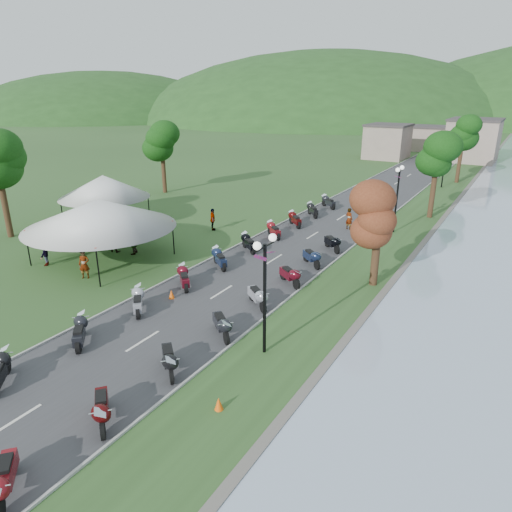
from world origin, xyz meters
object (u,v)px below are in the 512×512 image
Objects in this scene: pedestrian_a at (86,278)px; pedestrian_b at (115,251)px; vendor_tent_main at (102,230)px; pedestrian_c at (46,265)px.

pedestrian_b reaches higher than pedestrian_a.
vendor_tent_main is at bearing 85.30° from pedestrian_a.
vendor_tent_main is 2.58m from pedestrian_b.
vendor_tent_main is 3.70× the size of pedestrian_a.
pedestrian_c is (-3.84, 0.12, 0.00)m from pedestrian_a.
pedestrian_b is at bearing 84.57° from pedestrian_a.
pedestrian_b is 1.02× the size of pedestrian_c.
pedestrian_a is 0.94× the size of pedestrian_c.
pedestrian_b is 4.41m from pedestrian_c.
pedestrian_a is 0.91× the size of pedestrian_b.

